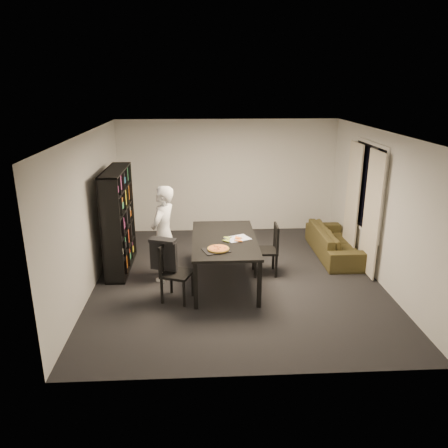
{
  "coord_description": "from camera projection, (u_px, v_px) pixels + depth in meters",
  "views": [
    {
      "loc": [
        -0.63,
        -7.17,
        3.38
      ],
      "look_at": [
        -0.24,
        -0.03,
        1.05
      ],
      "focal_mm": 35.0,
      "sensor_mm": 36.0,
      "label": 1
    }
  ],
  "objects": [
    {
      "name": "pizza_slices",
      "position": [
        233.0,
        239.0,
        7.42
      ],
      "size": [
        0.45,
        0.41,
        0.01
      ],
      "primitive_type": null,
      "rotation": [
        0.0,
        0.0,
        -0.33
      ],
      "color": "gold",
      "rests_on": "dining_table"
    },
    {
      "name": "chair_right",
      "position": [
        270.0,
        246.0,
        7.94
      ],
      "size": [
        0.45,
        0.45,
        0.94
      ],
      "rotation": [
        0.0,
        0.0,
        -1.59
      ],
      "color": "black",
      "rests_on": "room"
    },
    {
      "name": "dining_table",
      "position": [
        224.0,
        242.0,
        7.52
      ],
      "size": [
        1.1,
        1.97,
        0.82
      ],
      "color": "black",
      "rests_on": "room"
    },
    {
      "name": "window_frame",
      "position": [
        368.0,
        188.0,
        8.12
      ],
      "size": [
        0.03,
        1.52,
        1.72
      ],
      "primitive_type": "cube",
      "color": "white",
      "rests_on": "room"
    },
    {
      "name": "chair_left",
      "position": [
        171.0,
        268.0,
        6.99
      ],
      "size": [
        0.57,
        0.57,
        0.95
      ],
      "rotation": [
        0.0,
        0.0,
        1.23
      ],
      "color": "black",
      "rests_on": "room"
    },
    {
      "name": "room",
      "position": [
        238.0,
        209.0,
        7.49
      ],
      "size": [
        5.01,
        5.51,
        2.61
      ],
      "color": "black",
      "rests_on": "ground"
    },
    {
      "name": "bookshelf",
      "position": [
        118.0,
        220.0,
        8.05
      ],
      "size": [
        0.35,
        1.5,
        1.9
      ],
      "primitive_type": "cube",
      "color": "black",
      "rests_on": "room"
    },
    {
      "name": "sofa",
      "position": [
        335.0,
        242.0,
        8.87
      ],
      "size": [
        0.76,
        1.93,
        0.56
      ],
      "primitive_type": "imported",
      "rotation": [
        0.0,
        0.0,
        1.57
      ],
      "color": "#393416",
      "rests_on": "room"
    },
    {
      "name": "pepperoni_pizza",
      "position": [
        218.0,
        249.0,
        6.96
      ],
      "size": [
        0.35,
        0.35,
        0.03
      ],
      "rotation": [
        0.0,
        0.0,
        -0.01
      ],
      "color": "olive",
      "rests_on": "dining_table"
    },
    {
      "name": "curtain_right",
      "position": [
        352.0,
        199.0,
        8.72
      ],
      "size": [
        0.03,
        0.7,
        2.25
      ],
      "primitive_type": "cube",
      "color": "beige",
      "rests_on": "room"
    },
    {
      "name": "curtain_left",
      "position": [
        372.0,
        214.0,
        7.73
      ],
      "size": [
        0.03,
        0.7,
        2.25
      ],
      "primitive_type": "cube",
      "color": "beige",
      "rests_on": "room"
    },
    {
      "name": "person",
      "position": [
        163.0,
        234.0,
        7.63
      ],
      "size": [
        0.62,
        0.73,
        1.71
      ],
      "primitive_type": "imported",
      "rotation": [
        0.0,
        0.0,
        -1.97
      ],
      "color": "white",
      "rests_on": "room"
    },
    {
      "name": "window_pane",
      "position": [
        368.0,
        188.0,
        8.12
      ],
      "size": [
        0.02,
        1.4,
        1.6
      ],
      "primitive_type": "cube",
      "color": "black",
      "rests_on": "room"
    },
    {
      "name": "kitchen_towel",
      "position": [
        238.0,
        238.0,
        7.48
      ],
      "size": [
        0.49,
        0.44,
        0.01
      ],
      "primitive_type": "cube",
      "rotation": [
        0.0,
        0.0,
        0.43
      ],
      "color": "white",
      "rests_on": "dining_table"
    },
    {
      "name": "baking_tray",
      "position": [
        216.0,
        250.0,
        6.95
      ],
      "size": [
        0.48,
        0.43,
        0.01
      ],
      "primitive_type": "cube",
      "rotation": [
        0.0,
        0.0,
        0.33
      ],
      "color": "black",
      "rests_on": "dining_table"
    },
    {
      "name": "draped_jacket",
      "position": [
        163.0,
        253.0,
        6.95
      ],
      "size": [
        0.46,
        0.32,
        0.53
      ],
      "rotation": [
        0.0,
        0.0,
        1.23
      ],
      "color": "black",
      "rests_on": "chair_left"
    }
  ]
}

